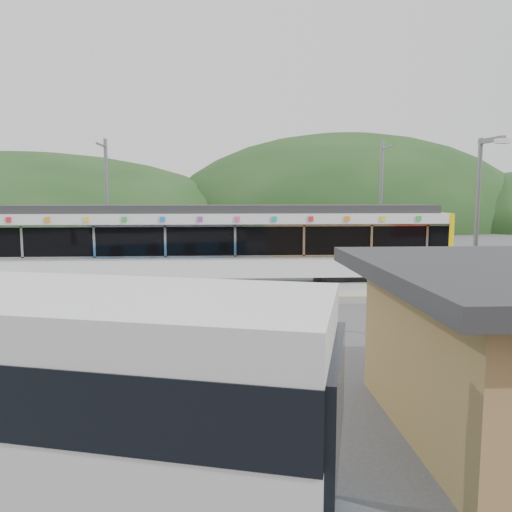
{
  "coord_description": "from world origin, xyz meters",
  "views": [
    {
      "loc": [
        -1.05,
        -17.01,
        4.13
      ],
      "look_at": [
        0.04,
        1.0,
        1.99
      ],
      "focal_mm": 35.0,
      "sensor_mm": 36.0,
      "label": 1
    }
  ],
  "objects": [
    {
      "name": "train",
      "position": [
        -1.14,
        6.0,
        2.06
      ],
      "size": [
        20.44,
        3.01,
        3.74
      ],
      "color": "black",
      "rests_on": "ground"
    },
    {
      "name": "catenary_mast_east",
      "position": [
        7.0,
        8.56,
        3.65
      ],
      "size": [
        0.18,
        1.8,
        7.0
      ],
      "color": "slate",
      "rests_on": "ground"
    },
    {
      "name": "platform",
      "position": [
        0.0,
        3.3,
        0.15
      ],
      "size": [
        26.0,
        3.2,
        0.3
      ],
      "primitive_type": "cube",
      "color": "#9E9E99",
      "rests_on": "ground"
    },
    {
      "name": "ground",
      "position": [
        0.0,
        0.0,
        0.0
      ],
      "size": [
        120.0,
        120.0,
        0.0
      ],
      "primitive_type": "plane",
      "color": "#4C4C4F",
      "rests_on": "ground"
    },
    {
      "name": "yellow_line",
      "position": [
        0.0,
        2.0,
        0.3
      ],
      "size": [
        26.0,
        0.1,
        0.01
      ],
      "primitive_type": "cube",
      "color": "yellow",
      "rests_on": "platform"
    },
    {
      "name": "hills",
      "position": [
        6.19,
        5.29,
        0.0
      ],
      "size": [
        146.0,
        149.0,
        26.0
      ],
      "color": "#1E3D19",
      "rests_on": "ground"
    },
    {
      "name": "lamp_post",
      "position": [
        5.77,
        -3.95,
        3.4
      ],
      "size": [
        0.37,
        1.03,
        5.69
      ],
      "rotation": [
        0.0,
        0.0,
        0.14
      ],
      "color": "slate",
      "rests_on": "ground"
    },
    {
      "name": "catenary_mast_west",
      "position": [
        -7.0,
        8.56,
        3.65
      ],
      "size": [
        0.18,
        1.8,
        7.0
      ],
      "color": "slate",
      "rests_on": "ground"
    }
  ]
}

